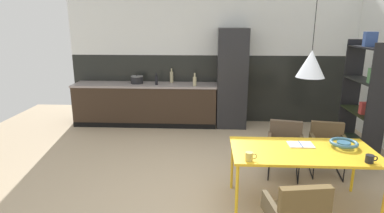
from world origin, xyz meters
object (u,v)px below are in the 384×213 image
fruit_bowl (344,143)px  open_book (301,145)px  refrigerator_column (232,78)px  mug_glass_clear (249,157)px  mug_dark_espresso (370,159)px  bottle_wine_green (195,81)px  dining_table (303,154)px  armchair_facing_counter (285,141)px  open_shelf_unit (364,95)px  bottle_vinegar_dark (156,80)px  cooking_pot (137,80)px  armchair_corner_seat (328,142)px  armchair_far_side (298,211)px  pendant_lamp_over_table_near (311,64)px

fruit_bowl → open_book: size_ratio=1.09×
refrigerator_column → mug_glass_clear: 3.43m
refrigerator_column → mug_dark_espresso: 3.62m
bottle_wine_green → open_book: bearing=-63.2°
refrigerator_column → dining_table: size_ratio=1.24×
dining_table → armchair_facing_counter: size_ratio=2.13×
fruit_bowl → mug_glass_clear: size_ratio=2.54×
dining_table → fruit_bowl: (0.51, 0.13, 0.09)m
dining_table → refrigerator_column: bearing=101.4°
armchair_facing_counter → open_shelf_unit: bearing=-140.9°
mug_glass_clear → bottle_vinegar_dark: bearing=114.6°
cooking_pot → bottle_vinegar_dark: size_ratio=1.03×
armchair_corner_seat → bottle_vinegar_dark: (-2.81, 2.09, 0.50)m
armchair_corner_seat → open_book: bearing=60.1°
armchair_far_side → open_shelf_unit: 2.96m
refrigerator_column → bottle_wine_green: 0.78m
bottle_vinegar_dark → pendant_lamp_over_table_near: size_ratio=0.19×
fruit_bowl → bottle_vinegar_dark: size_ratio=1.28×
mug_dark_espresso → pendant_lamp_over_table_near: 1.17m
open_book → mug_dark_espresso: 0.75m
fruit_bowl → bottle_vinegar_dark: (-2.70, 2.88, 0.22)m
fruit_bowl → pendant_lamp_over_table_near: 1.09m
refrigerator_column → bottle_wine_green: (-0.77, -0.17, -0.03)m
dining_table → armchair_facing_counter: bearing=90.1°
bottle_vinegar_dark → open_shelf_unit: bearing=-23.2°
mug_dark_espresso → cooking_pot: 4.72m
armchair_corner_seat → mug_glass_clear: (-1.28, -1.25, 0.29)m
fruit_bowl → open_shelf_unit: 1.62m
mug_glass_clear → refrigerator_column: bearing=89.4°
open_book → mug_dark_espresso: size_ratio=2.31×
cooking_pot → armchair_corner_seat: bearing=-34.3°
bottle_wine_green → open_shelf_unit: size_ratio=0.13×
dining_table → mug_glass_clear: 0.74m
armchair_corner_seat → fruit_bowl: fruit_bowl is taller
cooking_pot → open_shelf_unit: 4.27m
armchair_corner_seat → armchair_far_side: bearing=72.7°
armchair_corner_seat → fruit_bowl: 0.84m
mug_glass_clear → bottle_vinegar_dark: size_ratio=0.50×
armchair_far_side → bottle_wine_green: size_ratio=3.06×
armchair_far_side → mug_dark_espresso: bearing=26.0°
open_book → mug_dark_espresso: mug_dark_espresso is taller
refrigerator_column → fruit_bowl: refrigerator_column is taller
dining_table → open_book: (0.01, 0.15, 0.05)m
refrigerator_column → armchair_far_side: refrigerator_column is taller
open_shelf_unit → mug_dark_espresso: bearing=-21.7°
mug_dark_espresso → armchair_facing_counter: bearing=117.6°
pendant_lamp_over_table_near → bottle_wine_green: bearing=115.5°
cooking_pot → bottle_wine_green: bearing=-9.4°
armchair_far_side → armchair_corner_seat: 2.05m
armchair_corner_seat → open_shelf_unit: bearing=-131.0°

